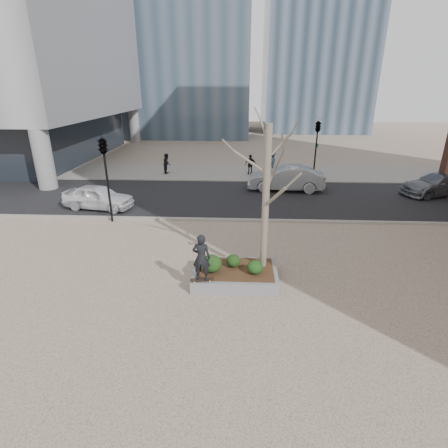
{
  "coord_description": "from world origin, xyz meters",
  "views": [
    {
      "loc": [
        1.15,
        -11.02,
        6.59
      ],
      "look_at": [
        0.5,
        2.0,
        1.4
      ],
      "focal_mm": 28.0,
      "sensor_mm": 36.0,
      "label": 1
    }
  ],
  "objects_px": {
    "police_car": "(98,197)",
    "skateboarder": "(201,258)",
    "planter": "(235,275)",
    "skateboard": "(202,280)"
  },
  "relations": [
    {
      "from": "skateboarder",
      "to": "police_car",
      "type": "height_order",
      "value": "skateboarder"
    },
    {
      "from": "planter",
      "to": "skateboard",
      "type": "height_order",
      "value": "skateboard"
    },
    {
      "from": "planter",
      "to": "skateboarder",
      "type": "bearing_deg",
      "value": -141.84
    },
    {
      "from": "planter",
      "to": "skateboarder",
      "type": "relative_size",
      "value": 1.83
    },
    {
      "from": "skateboard",
      "to": "skateboarder",
      "type": "xyz_separation_m",
      "value": [
        -0.0,
        0.0,
        0.86
      ]
    },
    {
      "from": "police_car",
      "to": "skateboarder",
      "type": "bearing_deg",
      "value": -131.37
    },
    {
      "from": "planter",
      "to": "police_car",
      "type": "xyz_separation_m",
      "value": [
        -7.93,
        7.57,
        0.47
      ]
    },
    {
      "from": "skateboard",
      "to": "planter",
      "type": "bearing_deg",
      "value": 27.64
    },
    {
      "from": "planter",
      "to": "skateboard",
      "type": "relative_size",
      "value": 3.85
    },
    {
      "from": "skateboard",
      "to": "police_car",
      "type": "distance_m",
      "value": 10.85
    }
  ]
}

